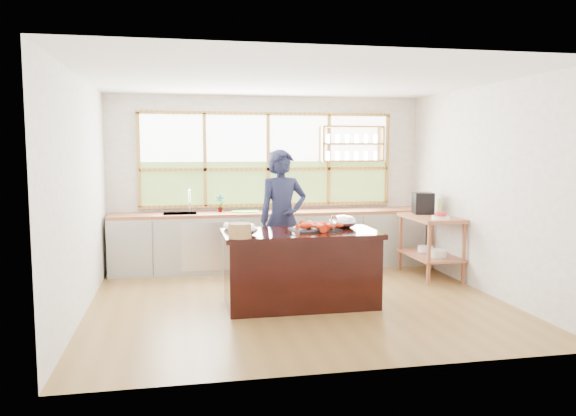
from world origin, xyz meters
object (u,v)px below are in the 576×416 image
object	(u,v)px
cook	(283,219)
wicker_basket	(240,231)
island	(301,268)
espresso_machine	(423,203)

from	to	relation	value
cook	wicker_basket	xyz separation A→B (m)	(-0.71, -1.24, 0.05)
island	espresso_machine	bearing A→B (deg)	32.46
island	wicker_basket	world-z (taller)	wicker_basket
island	cook	size ratio (longest dim) A/B	0.99
island	wicker_basket	distance (m)	0.99
cook	espresso_machine	bearing A→B (deg)	2.02
island	wicker_basket	bearing A→B (deg)	-155.64
espresso_machine	wicker_basket	bearing A→B (deg)	-138.47
cook	espresso_machine	size ratio (longest dim) A/B	5.82
wicker_basket	espresso_machine	bearing A→B (deg)	30.48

